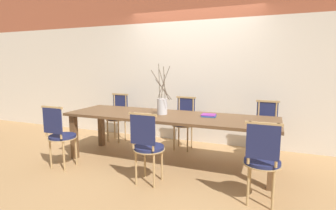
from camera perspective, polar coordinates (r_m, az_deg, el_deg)
The scene contains 11 objects.
ground_plane at distance 4.11m, azimuth -0.00°, elevation -12.45°, with size 16.00×16.00×0.00m, color #A87F51.
wall_rear at distance 5.05m, azimuth 5.48°, elevation 9.99°, with size 12.00×0.06×3.20m.
dining_table at distance 3.92m, azimuth -0.00°, elevation -3.34°, with size 3.15×0.93×0.75m.
chair_near_leftend at distance 4.06m, azimuth -22.48°, elevation -5.80°, with size 0.40×0.40×0.92m.
chair_near_left at distance 3.27m, azimuth -4.53°, elevation -8.58°, with size 0.40×0.40×0.92m.
chair_near_center at distance 2.96m, azimuth 19.83°, elevation -10.95°, with size 0.40×0.40×0.92m.
chair_far_leftend at distance 5.23m, azimuth -10.95°, elevation -2.15°, with size 0.40×0.40×0.92m.
chair_far_left at distance 4.65m, azimuth 3.50°, elevation -3.36°, with size 0.40×0.40×0.92m.
chair_far_center at distance 4.43m, azimuth 20.60°, elevation -4.53°, with size 0.40×0.40×0.92m.
vase_centerpiece at distance 3.94m, azimuth -1.26°, elevation -0.15°, with size 0.28×0.28×0.76m.
book_stack at distance 3.84m, azimuth 8.87°, elevation -2.25°, with size 0.22×0.21×0.03m.
Camera 1 is at (1.42, -3.56, 1.48)m, focal length 28.00 mm.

